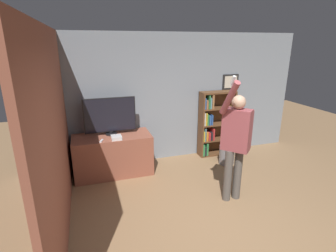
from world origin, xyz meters
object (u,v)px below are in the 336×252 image
television (110,116)px  game_console (116,138)px  waste_bin (227,155)px  bookshelf (213,124)px  person (236,139)px

television → game_console: (0.06, -0.30, -0.34)m
television → waste_bin: television is taller
television → game_console: 0.46m
bookshelf → waste_bin: bookshelf is taller
television → waste_bin: bearing=-9.2°
waste_bin → person: bearing=-116.4°
person → waste_bin: bearing=111.4°
waste_bin → bookshelf: bearing=98.0°
television → person: bearing=-42.4°
television → waste_bin: size_ratio=2.39×
game_console → bookshelf: (2.22, 0.46, -0.08)m
game_console → bookshelf: 2.27m
bookshelf → person: person is taller
person → waste_bin: (0.60, 1.22, -0.86)m
bookshelf → waste_bin: bearing=-82.0°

